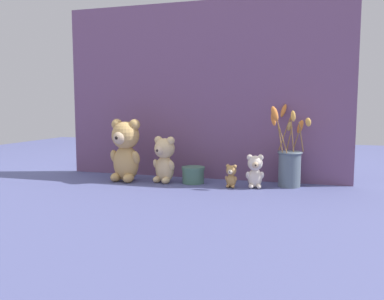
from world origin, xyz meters
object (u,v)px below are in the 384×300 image
teddy_bear_small (255,171)px  teddy_bear_tiny (231,176)px  teddy_bear_large (125,149)px  teddy_bear_medium (164,159)px  flower_vase (289,162)px  decorative_tin_tall (193,175)px

teddy_bear_small → teddy_bear_tiny: teddy_bear_small is taller
teddy_bear_large → teddy_bear_tiny: 0.48m
teddy_bear_large → teddy_bear_medium: bearing=5.7°
teddy_bear_large → flower_vase: size_ratio=0.80×
teddy_bear_small → teddy_bear_tiny: bearing=-167.9°
teddy_bear_tiny → flower_vase: (0.22, 0.09, 0.05)m
teddy_bear_medium → decorative_tin_tall: size_ratio=2.03×
teddy_bear_small → decorative_tin_tall: (-0.26, 0.02, -0.03)m
teddy_bear_tiny → decorative_tin_tall: 0.18m
teddy_bear_medium → teddy_bear_small: 0.39m
teddy_bear_medium → teddy_bear_large: bearing=-174.3°
flower_vase → decorative_tin_tall: bearing=-173.9°
teddy_bear_large → teddy_bear_medium: 0.18m
teddy_bear_small → flower_vase: (0.13, 0.07, 0.03)m
teddy_bear_medium → teddy_bear_small: size_ratio=1.47×
teddy_bear_small → flower_vase: 0.15m
teddy_bear_small → decorative_tin_tall: bearing=174.8°
teddy_bear_medium → teddy_bear_small: teddy_bear_medium is taller
flower_vase → decorative_tin_tall: size_ratio=3.45×
teddy_bear_medium → teddy_bear_tiny: bearing=-4.2°
decorative_tin_tall → flower_vase: bearing=6.1°
teddy_bear_large → teddy_bear_small: teddy_bear_large is taller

